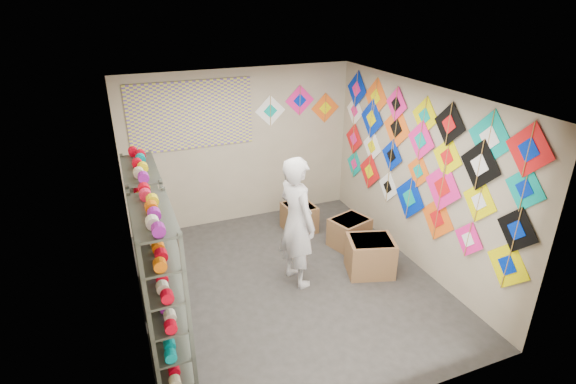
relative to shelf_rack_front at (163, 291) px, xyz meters
name	(u,v)px	position (x,y,z in m)	size (l,w,h in m)	color
ground	(289,284)	(1.78, 0.85, -0.95)	(4.50, 4.50, 0.00)	#2F2C29
room_walls	(289,178)	(1.78, 0.85, 0.69)	(4.50, 4.50, 4.50)	tan
shelf_rack_front	(163,291)	(0.00, 0.00, 0.00)	(0.40, 1.10, 1.90)	#4C5147
shelf_rack_back	(149,234)	(0.00, 1.30, 0.00)	(0.40, 1.10, 1.90)	#4C5147
string_spools	(154,253)	(0.00, 0.65, 0.10)	(0.12, 2.36, 0.12)	#E81940
kite_wall_display	(418,157)	(3.76, 0.83, 0.71)	(0.06, 4.25, 2.03)	#F3E800
back_wall_kites	(299,106)	(2.86, 3.09, 1.03)	(1.60, 0.02, 0.72)	white
poster	(192,115)	(0.98, 3.08, 1.05)	(2.00, 0.01, 1.10)	#5C4699
shopkeeper	(297,222)	(1.91, 0.91, 0.00)	(0.59, 0.77, 1.89)	beige
carton_a	(370,256)	(3.00, 0.69, -0.68)	(0.65, 0.55, 0.55)	brown
carton_b	(349,232)	(3.09, 1.49, -0.71)	(0.58, 0.48, 0.48)	brown
carton_c	(299,218)	(2.54, 2.27, -0.71)	(0.49, 0.54, 0.47)	brown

